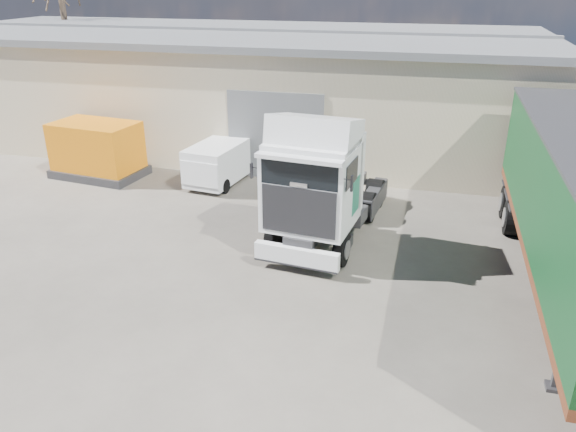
# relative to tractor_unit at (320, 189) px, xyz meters

# --- Properties ---
(ground) EXTENTS (120.00, 120.00, 0.00)m
(ground) POSITION_rel_tractor_unit_xyz_m (-0.99, -4.41, -1.84)
(ground) COLOR #2A2822
(ground) RESTS_ON ground
(warehouse) EXTENTS (30.60, 12.60, 5.42)m
(warehouse) POSITION_rel_tractor_unit_xyz_m (-6.99, 11.59, 0.82)
(warehouse) COLOR beige
(warehouse) RESTS_ON ground
(tractor_unit) EXTENTS (3.20, 6.80, 4.38)m
(tractor_unit) POSITION_rel_tractor_unit_xyz_m (0.00, 0.00, 0.00)
(tractor_unit) COLOR black
(tractor_unit) RESTS_ON ground
(panel_van) EXTENTS (2.19, 4.23, 1.65)m
(panel_van) POSITION_rel_tractor_unit_xyz_m (-5.01, 4.72, -0.99)
(panel_van) COLOR black
(panel_van) RESTS_ON ground
(orange_skip) EXTENTS (3.91, 2.73, 2.28)m
(orange_skip) POSITION_rel_tractor_unit_xyz_m (-10.28, 4.04, -0.85)
(orange_skip) COLOR #2D2D30
(orange_skip) RESTS_ON ground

